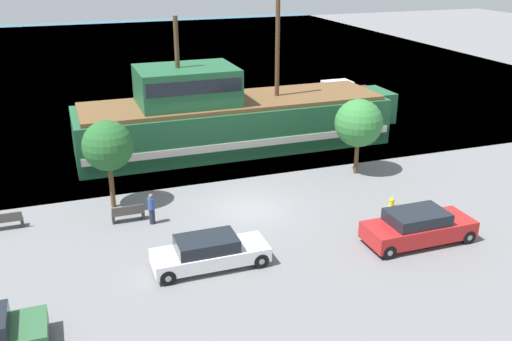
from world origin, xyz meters
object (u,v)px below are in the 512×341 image
at_px(moored_boat_dockside, 341,94).
at_px(fire_hydrant, 392,204).
at_px(pedestrian_walking_near, 152,209).
at_px(parked_car_curb_front, 418,227).
at_px(bench_promenade_east, 3,221).
at_px(parked_car_curb_rear, 209,252).
at_px(pirate_ship, 229,118).
at_px(bench_promenade_west, 128,213).

xyz_separation_m(moored_boat_dockside, fire_hydrant, (-7.70, -20.22, -0.28)).
bearing_deg(pedestrian_walking_near, moored_boat_dockside, 42.66).
bearing_deg(parked_car_curb_front, bench_promenade_east, 156.74).
relative_size(parked_car_curb_rear, fire_hydrant, 6.16).
bearing_deg(moored_boat_dockside, pirate_ship, -146.56).
distance_m(parked_car_curb_front, bench_promenade_west, 13.36).
xyz_separation_m(parked_car_curb_rear, bench_promenade_west, (-2.55, 5.30, -0.24)).
bearing_deg(pedestrian_walking_near, bench_promenade_east, 165.66).
relative_size(parked_car_curb_front, fire_hydrant, 6.42).
height_order(pirate_ship, fire_hydrant, pirate_ship).
bearing_deg(moored_boat_dockside, bench_promenade_west, -139.82).
height_order(moored_boat_dockside, parked_car_curb_front, moored_boat_dockside).
height_order(moored_boat_dockside, bench_promenade_east, moored_boat_dockside).
relative_size(bench_promenade_east, bench_promenade_west, 1.11).
distance_m(pirate_ship, bench_promenade_west, 11.82).
xyz_separation_m(fire_hydrant, pedestrian_walking_near, (-11.32, 2.69, 0.35)).
bearing_deg(bench_promenade_east, parked_car_curb_rear, -38.31).
bearing_deg(fire_hydrant, bench_promenade_east, 166.27).
bearing_deg(pedestrian_walking_near, fire_hydrant, -13.38).
relative_size(pirate_ship, pedestrian_walking_near, 13.94).
distance_m(pirate_ship, moored_boat_dockside, 14.83).
xyz_separation_m(pirate_ship, parked_car_curb_rear, (-5.19, -14.10, -1.34)).
bearing_deg(bench_promenade_west, pirate_ship, 48.69).
height_order(parked_car_curb_front, bench_promenade_east, parked_car_curb_front).
distance_m(parked_car_curb_front, fire_hydrant, 3.14).
relative_size(bench_promenade_west, pedestrian_walking_near, 1.00).
xyz_separation_m(moored_boat_dockside, parked_car_curb_front, (-8.31, -23.28, 0.06)).
xyz_separation_m(moored_boat_dockside, parked_car_curb_rear, (-17.51, -22.24, -0.02)).
height_order(pirate_ship, pedestrian_walking_near, pirate_ship).
relative_size(moored_boat_dockside, pedestrian_walking_near, 3.82).
xyz_separation_m(fire_hydrant, bench_promenade_west, (-12.36, 3.28, 0.02)).
relative_size(pirate_ship, moored_boat_dockside, 3.65).
xyz_separation_m(bench_promenade_east, pedestrian_walking_near, (6.57, -1.68, 0.32)).
relative_size(parked_car_curb_front, bench_promenade_east, 2.91).
relative_size(moored_boat_dockside, bench_promenade_east, 3.44).
xyz_separation_m(bench_promenade_west, pedestrian_walking_near, (1.03, -0.59, 0.33)).
height_order(fire_hydrant, pedestrian_walking_near, pedestrian_walking_near).
relative_size(parked_car_curb_front, parked_car_curb_rear, 1.04).
distance_m(moored_boat_dockside, parked_car_curb_rear, 28.31).
relative_size(moored_boat_dockside, parked_car_curb_rear, 1.23).
distance_m(bench_promenade_west, pedestrian_walking_near, 1.24).
distance_m(fire_hydrant, bench_promenade_west, 12.79).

